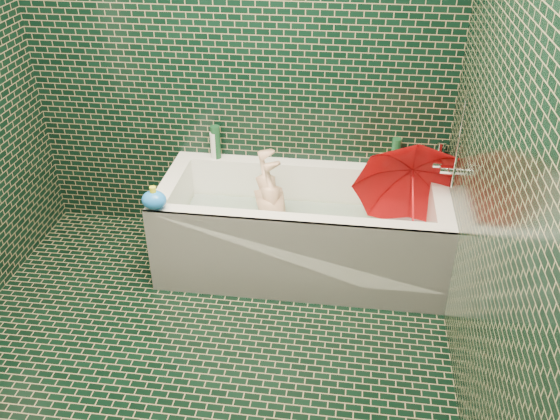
# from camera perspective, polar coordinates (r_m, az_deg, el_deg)

# --- Properties ---
(floor) EXTENTS (2.80, 2.80, 0.00)m
(floor) POSITION_cam_1_polar(r_m,az_deg,el_deg) (3.10, -8.66, -15.81)
(floor) COLOR black
(floor) RESTS_ON ground
(wall_back) EXTENTS (2.80, 0.00, 2.80)m
(wall_back) POSITION_cam_1_polar(r_m,az_deg,el_deg) (3.60, -4.30, 15.31)
(wall_back) COLOR black
(wall_back) RESTS_ON floor
(wall_right) EXTENTS (0.00, 2.80, 2.80)m
(wall_right) POSITION_cam_1_polar(r_m,az_deg,el_deg) (2.30, 21.45, 3.12)
(wall_right) COLOR black
(wall_right) RESTS_ON floor
(bathtub) EXTENTS (1.70, 0.75, 0.55)m
(bathtub) POSITION_cam_1_polar(r_m,az_deg,el_deg) (3.64, 2.10, -2.66)
(bathtub) COLOR white
(bathtub) RESTS_ON floor
(bath_mat) EXTENTS (1.35, 0.47, 0.01)m
(bath_mat) POSITION_cam_1_polar(r_m,az_deg,el_deg) (3.68, 2.11, -3.21)
(bath_mat) COLOR green
(bath_mat) RESTS_ON bathtub
(water) EXTENTS (1.48, 0.53, 0.00)m
(water) POSITION_cam_1_polar(r_m,az_deg,el_deg) (3.60, 2.15, -1.34)
(water) COLOR silver
(water) RESTS_ON bathtub
(faucet) EXTENTS (0.18, 0.19, 0.55)m
(faucet) POSITION_cam_1_polar(r_m,az_deg,el_deg) (3.39, 16.15, 4.30)
(faucet) COLOR silver
(faucet) RESTS_ON wall_right
(child) EXTENTS (0.95, 0.55, 0.30)m
(child) POSITION_cam_1_polar(r_m,az_deg,el_deg) (3.60, -0.38, -1.11)
(child) COLOR tan
(child) RESTS_ON bathtub
(umbrella) EXTENTS (0.85, 0.87, 0.95)m
(umbrella) POSITION_cam_1_polar(r_m,az_deg,el_deg) (3.42, 12.68, 0.72)
(umbrella) COLOR red
(umbrella) RESTS_ON bathtub
(soap_bottle_a) EXTENTS (0.12, 0.12, 0.28)m
(soap_bottle_a) POSITION_cam_1_polar(r_m,az_deg,el_deg) (3.77, 14.93, 3.57)
(soap_bottle_a) COLOR white
(soap_bottle_a) RESTS_ON bathtub
(soap_bottle_b) EXTENTS (0.11, 0.11, 0.19)m
(soap_bottle_b) POSITION_cam_1_polar(r_m,az_deg,el_deg) (3.77, 13.82, 3.68)
(soap_bottle_b) COLOR #561F77
(soap_bottle_b) RESTS_ON bathtub
(soap_bottle_c) EXTENTS (0.15, 0.15, 0.17)m
(soap_bottle_c) POSITION_cam_1_polar(r_m,az_deg,el_deg) (3.79, 13.75, 3.87)
(soap_bottle_c) COLOR #124122
(soap_bottle_c) RESTS_ON bathtub
(bottle_right_tall) EXTENTS (0.07, 0.07, 0.21)m
(bottle_right_tall) POSITION_cam_1_polar(r_m,az_deg,el_deg) (3.69, 11.05, 5.28)
(bottle_right_tall) COLOR #124122
(bottle_right_tall) RESTS_ON bathtub
(bottle_right_pump) EXTENTS (0.07, 0.07, 0.20)m
(bottle_right_pump) POSITION_cam_1_polar(r_m,az_deg,el_deg) (3.73, 15.13, 4.92)
(bottle_right_pump) COLOR silver
(bottle_right_pump) RESTS_ON bathtub
(bottle_left_tall) EXTENTS (0.07, 0.07, 0.22)m
(bottle_left_tall) POSITION_cam_1_polar(r_m,az_deg,el_deg) (3.79, -6.20, 6.51)
(bottle_left_tall) COLOR #124122
(bottle_left_tall) RESTS_ON bathtub
(bottle_left_short) EXTENTS (0.07, 0.07, 0.18)m
(bottle_left_short) POSITION_cam_1_polar(r_m,az_deg,el_deg) (3.80, -6.32, 6.20)
(bottle_left_short) COLOR white
(bottle_left_short) RESTS_ON bathtub
(rubber_duck) EXTENTS (0.11, 0.08, 0.09)m
(rubber_duck) POSITION_cam_1_polar(r_m,az_deg,el_deg) (3.73, 10.28, 4.51)
(rubber_duck) COLOR yellow
(rubber_duck) RESTS_ON bathtub
(bath_toy) EXTENTS (0.17, 0.16, 0.14)m
(bath_toy) POSITION_cam_1_polar(r_m,az_deg,el_deg) (3.31, -12.03, 0.98)
(bath_toy) COLOR blue
(bath_toy) RESTS_ON bathtub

